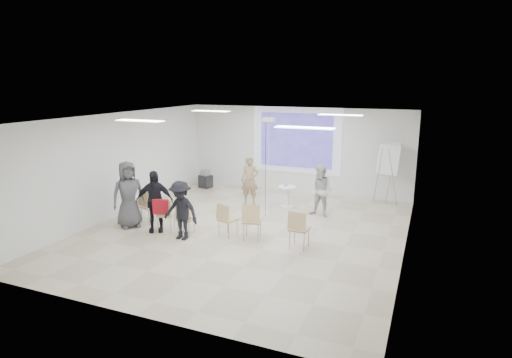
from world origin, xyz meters
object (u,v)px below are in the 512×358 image
at_px(player_left, 250,177).
at_px(chair_left_mid, 165,213).
at_px(audience_left, 154,197).
at_px(audience_mid, 181,207).
at_px(player_right, 321,188).
at_px(laptop, 186,218).
at_px(av_cart, 206,180).
at_px(pedestal_table, 287,195).
at_px(chair_right_inner, 252,219).
at_px(chair_far_left, 148,204).
at_px(chair_left_inner, 185,217).
at_px(flipchart_easel, 388,159).
at_px(chair_right_far, 298,227).
at_px(chair_center, 226,217).
at_px(audience_outer, 128,191).

xyz_separation_m(player_left, chair_left_mid, (-1.03, -3.24, -0.36)).
relative_size(audience_left, audience_mid, 1.11).
height_order(player_right, laptop, player_right).
bearing_deg(av_cart, player_left, -13.18).
distance_m(pedestal_table, av_cart, 3.82).
xyz_separation_m(player_left, chair_right_inner, (1.31, -2.96, -0.32)).
distance_m(player_left, chair_left_mid, 3.42).
relative_size(chair_far_left, chair_left_inner, 1.16).
bearing_deg(flipchart_easel, pedestal_table, -128.30).
bearing_deg(chair_far_left, chair_left_inner, 3.95).
xyz_separation_m(player_left, audience_left, (-1.29, -3.30, 0.05)).
height_order(chair_left_mid, audience_left, audience_left).
xyz_separation_m(player_left, chair_right_far, (2.54, -3.04, -0.33)).
bearing_deg(flipchart_easel, player_left, -134.76).
bearing_deg(chair_center, player_left, 117.80).
height_order(pedestal_table, player_left, player_left).
height_order(chair_center, flipchart_easel, flipchart_easel).
bearing_deg(player_left, audience_mid, -108.80).
bearing_deg(laptop, chair_right_inner, -179.11).
xyz_separation_m(chair_left_inner, chair_center, (1.03, 0.29, 0.03)).
bearing_deg(pedestal_table, audience_left, -126.59).
bearing_deg(audience_outer, chair_left_inner, -54.30).
relative_size(chair_left_mid, audience_mid, 0.52).
bearing_deg(chair_center, chair_right_far, 13.88).
relative_size(audience_left, audience_outer, 0.93).
bearing_deg(chair_right_inner, chair_left_inner, 176.90).
bearing_deg(chair_left_mid, pedestal_table, 40.33).
height_order(audience_left, av_cart, audience_left).
bearing_deg(audience_left, flipchart_easel, 14.77).
bearing_deg(pedestal_table, laptop, -116.91).
bearing_deg(chair_left_inner, flipchart_easel, 41.35).
distance_m(player_right, chair_left_mid, 4.49).
xyz_separation_m(player_right, audience_left, (-3.71, -2.92, 0.09)).
bearing_deg(chair_center, audience_mid, -133.14).
height_order(pedestal_table, laptop, pedestal_table).
distance_m(chair_right_far, audience_outer, 4.72).
bearing_deg(laptop, chair_left_mid, 0.63).
bearing_deg(chair_left_mid, chair_right_far, -12.41).
xyz_separation_m(laptop, audience_outer, (-1.72, -0.10, 0.57)).
bearing_deg(chair_left_inner, chair_center, 9.83).
height_order(chair_far_left, laptop, chair_far_left).
height_order(pedestal_table, av_cart, pedestal_table).
relative_size(player_left, chair_left_mid, 1.99).
bearing_deg(audience_outer, av_cart, 38.27).
xyz_separation_m(chair_left_inner, av_cart, (-1.95, 4.61, -0.18)).
height_order(pedestal_table, chair_right_far, chair_right_far).
bearing_deg(flipchart_easel, chair_center, -103.33).
height_order(chair_left_inner, audience_outer, audience_outer).
relative_size(chair_left_inner, chair_right_far, 0.87).
bearing_deg(chair_right_inner, chair_far_left, 165.13).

